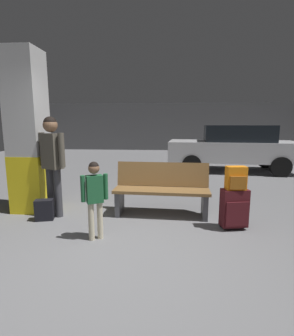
# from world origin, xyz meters

# --- Properties ---
(ground_plane) EXTENTS (18.00, 18.00, 0.10)m
(ground_plane) POSITION_xyz_m (0.00, 4.00, -0.05)
(ground_plane) COLOR slate
(garage_back_wall) EXTENTS (18.00, 0.12, 2.80)m
(garage_back_wall) POSITION_xyz_m (0.00, 12.86, 1.40)
(garage_back_wall) COLOR #565658
(garage_back_wall) RESTS_ON ground_plane
(structural_pillar) EXTENTS (0.57, 0.57, 2.79)m
(structural_pillar) POSITION_xyz_m (-1.86, 1.60, 1.38)
(structural_pillar) COLOR yellow
(structural_pillar) RESTS_ON ground_plane
(bench) EXTENTS (1.62, 0.60, 0.89)m
(bench) POSITION_xyz_m (0.47, 1.53, 0.44)
(bench) COLOR brown
(bench) RESTS_ON ground_plane
(suitcase) EXTENTS (0.41, 0.29, 0.60)m
(suitcase) POSITION_xyz_m (1.56, 0.98, 0.32)
(suitcase) COLOR #471419
(suitcase) RESTS_ON ground_plane
(backpack_bright) EXTENTS (0.30, 0.22, 0.34)m
(backpack_bright) POSITION_xyz_m (1.56, 0.98, 0.77)
(backpack_bright) COLOR orange
(backpack_bright) RESTS_ON suitcase
(child) EXTENTS (0.33, 0.21, 1.06)m
(child) POSITION_xyz_m (-0.39, 0.48, 0.66)
(child) COLOR beige
(child) RESTS_ON ground_plane
(adult) EXTENTS (0.52, 0.33, 1.67)m
(adult) POSITION_xyz_m (-1.33, 1.33, 1.03)
(adult) COLOR #38383D
(adult) RESTS_ON ground_plane
(backpack_dark_floor) EXTENTS (0.31, 0.25, 0.34)m
(backpack_dark_floor) POSITION_xyz_m (-1.42, 1.12, 0.17)
(backpack_dark_floor) COLOR black
(backpack_dark_floor) RESTS_ON ground_plane
(parked_car_near) EXTENTS (4.24, 2.10, 1.51)m
(parked_car_near) POSITION_xyz_m (2.74, 5.96, 0.81)
(parked_car_near) COLOR silver
(parked_car_near) RESTS_ON ground_plane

